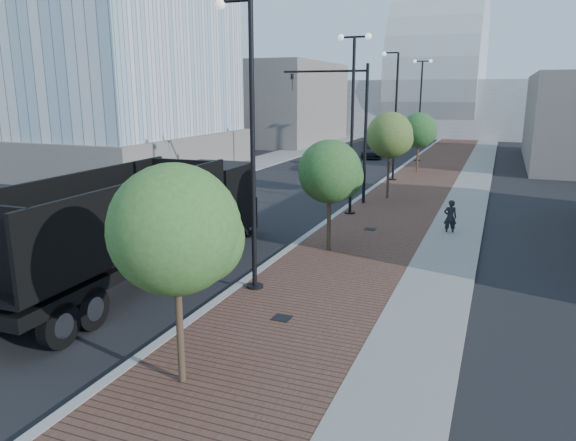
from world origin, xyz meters
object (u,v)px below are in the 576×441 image
at_px(pedestrian, 450,217).
at_px(dark_car_mid, 324,162).
at_px(dump_truck, 173,220).
at_px(white_sedan, 169,228).

bearing_deg(pedestrian, dark_car_mid, -71.76).
relative_size(dump_truck, dark_car_mid, 3.27).
relative_size(dump_truck, pedestrian, 8.56).
distance_m(white_sedan, pedestrian, 12.75).
relative_size(white_sedan, pedestrian, 2.70).
height_order(white_sedan, pedestrian, pedestrian).
distance_m(dump_truck, pedestrian, 12.61).
bearing_deg(dump_truck, white_sedan, 127.10).
bearing_deg(dark_car_mid, white_sedan, -79.60).
height_order(white_sedan, dark_car_mid, white_sedan).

